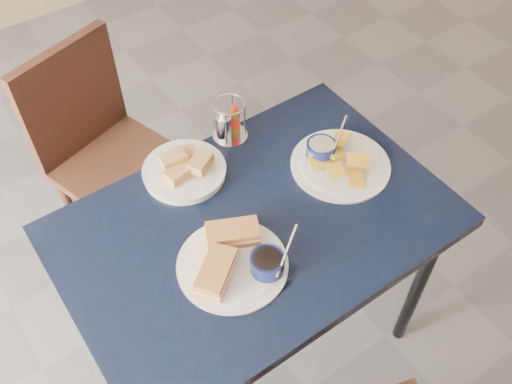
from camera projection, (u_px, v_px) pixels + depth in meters
ground at (258, 326)px, 2.20m from camera, size 6.00×6.00×0.00m
dining_table at (255, 238)px, 1.64m from camera, size 1.08×0.72×0.75m
chair_far at (104, 138)px, 2.15m from camera, size 0.51×0.51×0.88m
sandwich_plate at (235, 259)px, 1.48m from camera, size 0.31×0.29×0.12m
plantain_plate at (334, 159)px, 1.71m from camera, size 0.30×0.30×0.12m
bread_basket at (184, 169)px, 1.68m from camera, size 0.24×0.24×0.07m
condiment_caddy at (228, 123)px, 1.76m from camera, size 0.11×0.11×0.14m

